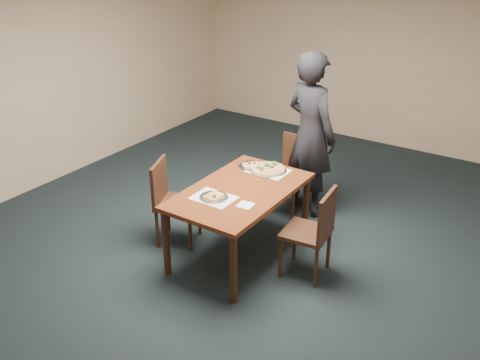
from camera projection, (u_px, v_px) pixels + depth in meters
The scene contains 13 objects.
ground at pixel (226, 256), 5.53m from camera, with size 8.00×8.00×0.00m, color black.
room_shell at pixel (224, 93), 4.79m from camera, with size 8.00×8.00×8.00m.
dining_table at pixel (240, 197), 5.30m from camera, with size 0.90×1.50×0.75m.
chair_far at pixel (293, 170), 6.25m from camera, with size 0.44×0.44×0.91m.
chair_left at pixel (170, 197), 5.61m from camera, with size 0.55×0.55×0.91m.
chair_right at pixel (314, 229), 5.03m from camera, with size 0.46×0.46×0.91m.
diner at pixel (311, 134), 6.06m from camera, with size 0.70×0.46×1.91m, color black.
placemat_main at pixel (268, 171), 5.65m from camera, with size 0.42×0.32×0.00m, color white.
placemat_near at pixel (214, 198), 5.09m from camera, with size 0.40×0.30×0.00m, color white.
pizza_pan at pixel (268, 169), 5.65m from camera, with size 0.39×0.39×0.07m.
slice_plate_near at pixel (214, 197), 5.08m from camera, with size 0.28×0.28×0.06m.
slice_plate_far at pixel (251, 165), 5.75m from camera, with size 0.28×0.28×0.06m.
napkin at pixel (245, 205), 4.95m from camera, with size 0.14×0.14×0.01m, color white.
Camera 1 is at (2.70, -3.80, 3.08)m, focal length 40.00 mm.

